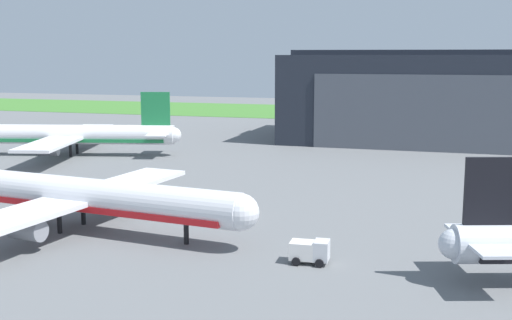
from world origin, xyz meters
The scene contains 6 objects.
ground_plane centered at (0.00, 0.00, 0.00)m, with size 440.00×440.00×0.00m, color slate.
grass_field_strip centered at (0.00, 151.84, 0.04)m, with size 440.00×56.00×0.08m, color #427E31.
maintenance_hangar centered at (25.73, 83.77, 10.25)m, with size 75.15×38.82×21.42m.
airliner_near_right centered at (-14.75, -10.69, 4.05)m, with size 43.97×39.66×13.11m.
airliner_far_left centered at (-48.86, 38.27, 4.15)m, with size 46.83×42.09×12.93m.
stair_truck centered at (13.19, -14.95, 1.29)m, with size 3.90×2.69×2.36m.
Camera 1 is at (25.60, -74.72, 20.27)m, focal length 45.17 mm.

